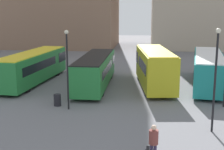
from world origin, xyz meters
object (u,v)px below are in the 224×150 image
(bus_1, at_px, (95,69))
(trash_bin, at_px, (57,100))
(lamp_post_0, at_px, (216,72))
(bus_3, at_px, (208,68))
(bus_0, at_px, (33,66))
(lamp_post_1, at_px, (67,63))
(traveler, at_px, (154,139))
(bus_2, at_px, (154,67))

(bus_1, relative_size, trash_bin, 13.03)
(lamp_post_0, bearing_deg, bus_3, 80.79)
(bus_0, bearing_deg, lamp_post_1, -141.31)
(trash_bin, bearing_deg, traveler, -48.80)
(traveler, bearing_deg, lamp_post_1, 39.47)
(bus_3, bearing_deg, bus_2, 112.05)
(bus_3, bearing_deg, bus_1, 106.37)
(traveler, bearing_deg, lamp_post_0, -41.45)
(lamp_post_1, bearing_deg, traveler, -50.57)
(bus_1, xyz_separation_m, trash_bin, (-1.74, -6.35, -1.09))
(traveler, height_order, trash_bin, traveler)
(bus_3, bearing_deg, trash_bin, 131.55)
(bus_0, xyz_separation_m, bus_1, (6.10, -0.81, -0.06))
(traveler, distance_m, trash_bin, 10.18)
(bus_3, xyz_separation_m, trash_bin, (-11.95, -7.74, -1.17))
(bus_0, distance_m, lamp_post_0, 18.24)
(bus_1, relative_size, bus_3, 0.91)
(bus_1, xyz_separation_m, bus_3, (10.21, 1.39, 0.07))
(bus_2, relative_size, lamp_post_0, 1.64)
(bus_1, bearing_deg, bus_3, -82.78)
(bus_3, distance_m, trash_bin, 14.28)
(bus_2, bearing_deg, bus_3, -83.49)
(traveler, bearing_deg, bus_0, 36.79)
(bus_0, xyz_separation_m, traveler, (11.06, -14.81, -0.58))
(bus_1, relative_size, bus_2, 1.16)
(traveler, relative_size, lamp_post_1, 0.31)
(bus_2, distance_m, trash_bin, 9.73)
(lamp_post_0, bearing_deg, bus_2, 106.19)
(bus_1, height_order, bus_3, bus_3)
(bus_1, distance_m, bus_3, 10.31)
(lamp_post_1, xyz_separation_m, trash_bin, (-1.00, 0.72, -2.81))
(traveler, bearing_deg, bus_3, -18.80)
(bus_3, xyz_separation_m, lamp_post_0, (-1.88, -11.57, 1.82))
(lamp_post_0, height_order, lamp_post_1, lamp_post_0)
(bus_3, bearing_deg, traveler, 169.78)
(bus_1, relative_size, lamp_post_1, 2.02)
(bus_2, bearing_deg, lamp_post_0, -170.73)
(lamp_post_1, relative_size, trash_bin, 6.44)
(bus_3, height_order, lamp_post_0, lamp_post_0)
(lamp_post_1, bearing_deg, bus_0, 124.22)
(traveler, relative_size, lamp_post_0, 0.29)
(bus_1, height_order, traveler, bus_1)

